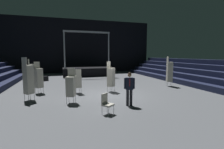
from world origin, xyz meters
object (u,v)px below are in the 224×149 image
Objects in this scene: stage_riser at (86,71)px; man_with_tie at (129,87)px; chair_stack_mid_right at (39,78)px; loose_chair_near_man at (107,103)px; chair_stack_mid_left at (111,77)px; chair_stack_mid_centre at (28,79)px; chair_stack_front_right at (78,81)px; chair_stack_rear_centre at (169,72)px; chair_stack_rear_right at (31,71)px; chair_stack_front_left at (71,86)px; equipment_road_case at (43,79)px; chair_stack_rear_left at (33,73)px.

stage_riser reaches higher than man_with_tie.
loose_chair_near_man is at bearing 89.27° from chair_stack_mid_right.
chair_stack_mid_left is 2.35× the size of loose_chair_near_man.
chair_stack_front_right is at bearing 65.25° from chair_stack_mid_centre.
man_with_tie is 6.85m from chair_stack_rear_centre.
chair_stack_front_right is at bearing 36.53° from chair_stack_rear_right.
chair_stack_rear_centre is at bearing 144.29° from chair_stack_mid_left.
chair_stack_rear_centre is at bearing -10.39° from chair_stack_front_right.
chair_stack_rear_right is at bearing -46.70° from chair_stack_front_left.
chair_stack_front_left reaches higher than loose_chair_near_man.
man_with_tie reaches higher than chair_stack_front_right.
chair_stack_rear_centre is at bearing 178.49° from loose_chair_near_man.
stage_riser is at bearing 32.02° from equipment_road_case.
chair_stack_front_left is 0.85× the size of chair_stack_rear_right.
stage_riser is 2.29× the size of chair_stack_mid_centre.
chair_stack_front_right is at bearing 130.31° from chair_stack_mid_right.
chair_stack_front_left is at bearing 88.91° from chair_stack_mid_right.
loose_chair_near_man is (-1.47, -0.84, -0.49)m from man_with_tie.
chair_stack_front_left is at bearing -54.45° from chair_stack_rear_centre.
chair_stack_front_left is 0.89× the size of chair_stack_mid_right.
chair_stack_rear_centre is at bearing 67.83° from chair_stack_rear_right.
chair_stack_rear_centre is at bearing -30.76° from equipment_road_case.
loose_chair_near_man is at bearing -71.51° from equipment_road_case.
man_with_tie reaches higher than chair_stack_rear_left.
equipment_road_case is at bearing 100.67° from chair_stack_front_right.
chair_stack_rear_right is (-6.10, 9.00, 0.13)m from man_with_tie.
man_with_tie is 3.24m from chair_stack_front_left.
chair_stack_mid_centre is at bearing -9.13° from man_with_tie.
stage_riser reaches higher than chair_stack_rear_right.
loose_chair_near_man is at bearing 25.90° from chair_stack_rear_right.
chair_stack_mid_left is 5.47m from chair_stack_rear_centre.
chair_stack_rear_right reaches higher than man_with_tie.
chair_stack_front_left is 10.15m from chair_stack_rear_left.
chair_stack_mid_left is (0.36, -10.08, 0.49)m from stage_riser.
chair_stack_rear_right is (-0.83, 6.28, -0.13)m from chair_stack_mid_centre.
chair_stack_rear_left is at bearing 156.19° from equipment_road_case.
chair_stack_mid_centre is at bearing -9.05° from chair_stack_front_left.
equipment_road_case is at bearing -108.55° from loose_chair_near_man.
loose_chair_near_man is at bearing -22.04° from chair_stack_rear_left.
chair_stack_rear_right is 2.44× the size of loose_chair_near_man.
chair_stack_front_right is 2.72m from chair_stack_mid_right.
chair_stack_rear_centre is (10.41, -0.41, 0.17)m from chair_stack_mid_right.
chair_stack_rear_right is (0.19, -1.96, 0.29)m from chair_stack_rear_left.
man_with_tie reaches higher than equipment_road_case.
chair_stack_mid_left is 5.07m from chair_stack_mid_right.
man_with_tie is (0.32, -13.60, 0.40)m from stage_riser.
chair_stack_mid_centre is 2.84× the size of equipment_road_case.
chair_stack_front_left is at bearing -6.25° from chair_stack_mid_left.
chair_stack_rear_centre reaches higher than chair_stack_mid_right.
chair_stack_mid_centre is at bearing 8.20° from chair_stack_rear_right.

